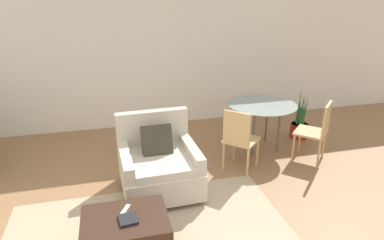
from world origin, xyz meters
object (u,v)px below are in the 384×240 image
Objects in this scene: armchair at (159,165)px; potted_plant_small at (300,125)px; tv_remote_primary at (125,209)px; dining_chair_near_left at (239,137)px; ottoman at (126,236)px; book_stack at (128,219)px; dining_table at (262,109)px; dining_chair_near_right at (318,128)px.

potted_plant_small is at bearing 21.52° from armchair.
dining_chair_near_left is (1.60, 1.18, 0.07)m from tv_remote_primary.
armchair is 6.33× the size of tv_remote_primary.
tv_remote_primary is at bearing 82.78° from ottoman.
book_stack is 3.73m from potted_plant_small.
tv_remote_primary is at bearing -141.03° from dining_table.
armchair is at bearing 68.49° from book_stack.
dining_table is (2.20, 1.78, 0.20)m from tv_remote_primary.
book_stack is 1.22× the size of tv_remote_primary.
potted_plant_small is (2.57, 1.01, -0.12)m from armchair.
dining_table reaches higher than ottoman.
dining_chair_near_right reaches higher than potted_plant_small.
book_stack is 2.09m from dining_chair_near_left.
book_stack is 0.17m from tv_remote_primary.
dining_chair_near_left is at bearing 38.86° from ottoman.
armchair is at bearing -158.48° from potted_plant_small.
dining_chair_near_left is at bearing 180.00° from dining_chair_near_right.
dining_chair_near_left reaches higher than tv_remote_primary.
book_stack is (0.03, -0.05, 0.22)m from ottoman.
potted_plant_small is (3.04, 2.00, -0.23)m from tv_remote_primary.
tv_remote_primary is 3.05m from dining_chair_near_right.
dining_chair_near_right is (2.79, 1.35, 0.06)m from book_stack.
dining_chair_near_left is 1.67m from potted_plant_small.
dining_table is (1.74, 0.80, 0.31)m from armchair.
dining_chair_near_right is at bearing 25.82° from book_stack.
potted_plant_small is at bearing 33.36° from tv_remote_primary.
ottoman is at bearing -113.58° from armchair.
armchair is 5.20× the size of book_stack.
dining_chair_near_left is (-0.60, -0.60, -0.13)m from dining_table.
dining_chair_near_right is at bearing 22.87° from tv_remote_primary.
tv_remote_primary is (-0.01, 0.17, -0.01)m from book_stack.
ottoman is 0.87× the size of dining_chair_near_right.
dining_chair_near_right is at bearing -105.77° from potted_plant_small.
ottoman is at bearing -145.20° from potted_plant_small.
book_stack is at bearing -85.38° from tv_remote_primary.
dining_table is at bearing 135.00° from dining_chair_near_right.
dining_chair_near_right reaches higher than ottoman.
dining_chair_near_right is (0.60, -0.60, -0.13)m from dining_table.
dining_chair_near_right reaches higher than tv_remote_primary.
dining_chair_near_right is (2.81, 1.18, 0.07)m from tv_remote_primary.
book_stack is 2.94m from dining_table.
dining_chair_near_right is at bearing 0.00° from dining_chair_near_left.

